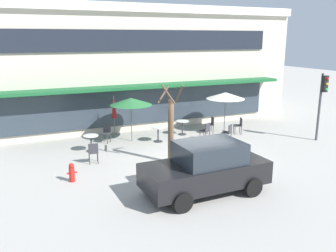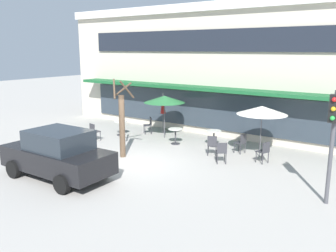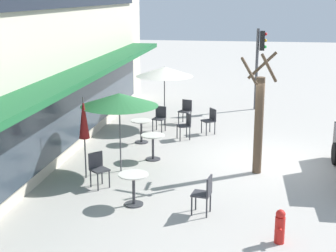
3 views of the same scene
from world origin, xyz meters
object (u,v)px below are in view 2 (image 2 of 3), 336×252
Objects in this scene: cafe_table_near_wall at (175,134)px; cafe_chair_0 at (149,124)px; patio_umbrella_corner_open at (262,110)px; fire_hydrant at (53,137)px; cafe_chair_5 at (241,142)px; parked_sedan at (58,154)px; cafe_table_streetside at (214,136)px; cafe_chair_2 at (264,151)px; cafe_table_by_tree at (121,126)px; cafe_chair_3 at (222,151)px; street_tree at (122,123)px; patio_umbrella_green_folded at (164,99)px; traffic_light_pole at (333,129)px; cafe_chair_4 at (94,131)px; patio_umbrella_cream_folded at (163,104)px; cafe_chair_1 at (212,144)px.

cafe_table_near_wall is 0.85× the size of cafe_chair_0.
patio_umbrella_corner_open is 9.83m from fire_hydrant.
parked_sedan reaches higher than cafe_chair_5.
cafe_table_streetside is 4.11m from cafe_chair_0.
cafe_chair_2 is at bearing -30.17° from cafe_chair_5.
cafe_table_by_tree is 6.71m from cafe_chair_3.
cafe_table_near_wall is at bearing 175.12° from cafe_chair_2.
patio_umbrella_corner_open is 0.66× the size of street_tree.
cafe_chair_2 is 1.26× the size of fire_hydrant.
cafe_chair_5 is at bearing -12.46° from cafe_table_streetside.
cafe_chair_5 is 5.28m from street_tree.
patio_umbrella_green_folded is 2.47× the size of cafe_chair_2.
patio_umbrella_corner_open is 2.47× the size of cafe_chair_3.
cafe_table_by_tree is 0.35× the size of patio_umbrella_green_folded.
fire_hydrant is (-3.63, -4.14, -1.67)m from patio_umbrella_green_folded.
patio_umbrella_green_folded is 0.65× the size of traffic_light_pole.
parked_sedan is at bearing -129.94° from cafe_chair_3.
parked_sedan is at bearing -92.81° from street_tree.
cafe_chair_4 reaches higher than fire_hydrant.
cafe_chair_0 is at bearing 113.45° from street_tree.
cafe_chair_5 is at bearing -12.24° from patio_umbrella_cream_folded.
traffic_light_pole is (10.89, -2.90, 1.78)m from cafe_table_by_tree.
cafe_chair_5 is (5.65, -0.58, 0.00)m from cafe_chair_0.
street_tree is at bearing -46.07° from cafe_table_by_tree.
cafe_chair_4 is at bearing -162.05° from cafe_chair_5.
patio_umbrella_cream_folded is at bearing 130.02° from patio_umbrella_green_folded.
cafe_table_streetside is 5.95m from cafe_chair_4.
cafe_chair_0 and cafe_chair_5 have the same top height.
cafe_chair_1 is 1.00× the size of cafe_chair_3.
traffic_light_pole is at bearing -14.92° from cafe_table_by_tree.
traffic_light_pole is (5.79, -3.81, 1.78)m from cafe_table_streetside.
cafe_chair_5 is 7.78m from parked_sedan.
cafe_chair_3 is at bearing -23.07° from cafe_chair_0.
patio_umbrella_corner_open is 2.47× the size of cafe_chair_2.
patio_umbrella_cream_folded is 4.83m from cafe_chair_1.
street_tree reaches higher than parked_sedan.
patio_umbrella_cream_folded is 3.12× the size of fire_hydrant.
cafe_table_by_tree is 11.41m from traffic_light_pole.
cafe_chair_1 reaches higher than fire_hydrant.
cafe_table_by_tree is at bearing -175.84° from patio_umbrella_corner_open.
cafe_chair_3 is 6.87m from cafe_chair_4.
cafe_chair_1 is 1.00× the size of cafe_chair_4.
patio_umbrella_corner_open reaches higher than cafe_chair_3.
traffic_light_pole is (4.24, -3.47, 1.77)m from cafe_chair_5.
patio_umbrella_green_folded is 0.52× the size of parked_sedan.
patio_umbrella_cream_folded is 0.66× the size of street_tree.
cafe_chair_3 is (5.60, -2.38, 0.00)m from cafe_chair_0.
cafe_chair_5 is at bearing 49.46° from cafe_chair_1.
cafe_table_streetside is at bearing -12.14° from patio_umbrella_cream_folded.
cafe_table_by_tree is at bearing -130.93° from cafe_chair_0.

